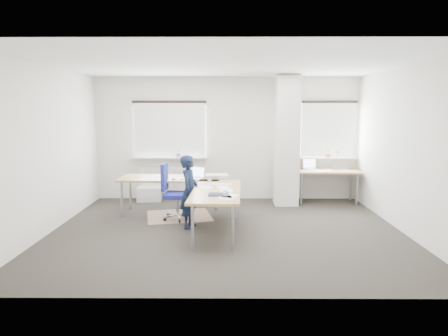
{
  "coord_description": "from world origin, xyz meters",
  "views": [
    {
      "loc": [
        0.0,
        -6.66,
        2.08
      ],
      "look_at": [
        -0.05,
        0.9,
        0.96
      ],
      "focal_mm": 32.0,
      "sensor_mm": 36.0,
      "label": 1
    }
  ],
  "objects_px": {
    "desk_side": "(327,172)",
    "task_chair": "(175,204)",
    "desk_main": "(194,185)",
    "person": "(189,192)"
  },
  "relations": [
    {
      "from": "desk_side",
      "to": "person",
      "type": "bearing_deg",
      "value": -143.27
    },
    {
      "from": "desk_side",
      "to": "person",
      "type": "height_order",
      "value": "person"
    },
    {
      "from": "task_chair",
      "to": "person",
      "type": "relative_size",
      "value": 0.83
    },
    {
      "from": "desk_side",
      "to": "task_chair",
      "type": "xyz_separation_m",
      "value": [
        -3.22,
        -1.45,
        -0.39
      ]
    },
    {
      "from": "desk_side",
      "to": "person",
      "type": "distance_m",
      "value": 3.5
    },
    {
      "from": "desk_side",
      "to": "task_chair",
      "type": "distance_m",
      "value": 3.55
    },
    {
      "from": "desk_main",
      "to": "task_chair",
      "type": "height_order",
      "value": "task_chair"
    },
    {
      "from": "task_chair",
      "to": "person",
      "type": "xyz_separation_m",
      "value": [
        0.32,
        -0.5,
        0.34
      ]
    },
    {
      "from": "desk_side",
      "to": "task_chair",
      "type": "relative_size",
      "value": 1.34
    },
    {
      "from": "desk_main",
      "to": "person",
      "type": "height_order",
      "value": "person"
    }
  ]
}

